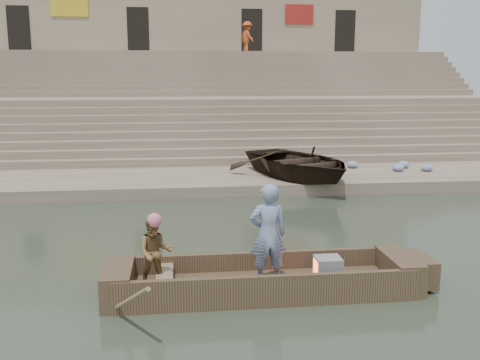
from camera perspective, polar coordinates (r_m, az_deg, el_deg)
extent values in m
plane|color=#2C3628|center=(11.33, -7.16, -9.03)|extent=(120.00, 120.00, 0.00)
cube|color=gray|center=(19.01, -7.07, -0.21)|extent=(32.00, 4.00, 0.40)
cube|color=gray|center=(26.27, -7.09, 5.52)|extent=(32.00, 3.00, 2.80)
cube|color=gray|center=(33.17, -7.10, 8.71)|extent=(32.00, 3.00, 5.20)
cube|color=gray|center=(21.19, -7.06, 1.36)|extent=(32.00, 0.50, 0.70)
cube|color=gray|center=(21.66, -7.07, 1.97)|extent=(32.00, 0.50, 1.00)
cube|color=gray|center=(22.13, -7.08, 2.55)|extent=(32.00, 0.50, 1.30)
cube|color=gray|center=(22.61, -7.08, 3.11)|extent=(32.00, 0.50, 1.60)
cube|color=gray|center=(23.08, -7.09, 3.65)|extent=(32.00, 0.50, 1.90)
cube|color=gray|center=(23.56, -7.09, 4.16)|extent=(32.00, 0.50, 2.20)
cube|color=gray|center=(24.04, -7.10, 4.66)|extent=(32.00, 0.50, 2.50)
cube|color=gray|center=(24.52, -7.10, 5.13)|extent=(32.00, 0.50, 2.80)
cube|color=gray|center=(28.00, -7.08, 6.16)|extent=(32.00, 0.50, 3.10)
cube|color=gray|center=(28.48, -7.09, 6.54)|extent=(32.00, 0.50, 3.40)
cube|color=gray|center=(28.97, -7.09, 6.91)|extent=(32.00, 0.50, 3.70)
cube|color=gray|center=(29.46, -7.10, 7.27)|extent=(32.00, 0.50, 4.00)
cube|color=gray|center=(29.95, -7.10, 7.62)|extent=(32.00, 0.50, 4.30)
cube|color=gray|center=(30.44, -7.10, 7.95)|extent=(32.00, 0.50, 4.60)
cube|color=gray|center=(30.93, -7.11, 8.28)|extent=(32.00, 0.50, 4.90)
cube|color=gray|center=(31.43, -7.11, 8.59)|extent=(32.00, 0.50, 5.20)
cube|color=tan|center=(37.19, -7.19, 13.57)|extent=(32.00, 5.00, 11.20)
cube|color=black|center=(35.99, -22.22, 14.55)|extent=(1.30, 0.18, 2.60)
cube|color=black|center=(34.87, -10.66, 15.30)|extent=(1.30, 0.18, 2.60)
cube|color=black|center=(35.15, 1.23, 15.44)|extent=(1.30, 0.18, 2.60)
cube|color=black|center=(36.46, 10.95, 15.09)|extent=(1.30, 0.18, 2.60)
cube|color=gold|center=(35.41, -17.52, 17.20)|extent=(2.20, 0.10, 1.40)
cube|color=maroon|center=(35.71, 6.25, 16.92)|extent=(1.80, 0.10, 1.20)
cube|color=brown|center=(9.95, 2.43, -11.17)|extent=(5.00, 1.30, 0.22)
cube|color=brown|center=(9.32, 3.06, -11.63)|extent=(5.20, 0.12, 0.56)
cube|color=brown|center=(10.46, 1.89, -9.04)|extent=(5.20, 0.12, 0.56)
cube|color=brown|center=(9.82, -12.68, -10.55)|extent=(0.50, 1.30, 0.60)
cube|color=brown|center=(10.57, 16.40, -9.17)|extent=(0.50, 1.30, 0.60)
cube|color=brown|center=(10.72, 18.40, -8.88)|extent=(0.35, 0.90, 0.50)
cube|color=#937A5B|center=(9.73, -7.94, -9.96)|extent=(0.30, 1.20, 0.08)
cylinder|color=#937A5B|center=(8.98, -12.28, -12.65)|extent=(1.03, 2.10, 1.36)
sphere|color=#DA6B80|center=(9.36, -9.01, -4.24)|extent=(0.26, 0.26, 0.26)
imported|color=navy|center=(9.54, 2.97, -5.71)|extent=(0.68, 0.46, 1.80)
imported|color=#287930|center=(9.53, -8.91, -7.56)|extent=(0.64, 0.51, 1.26)
cube|color=gray|center=(10.08, 9.23, -9.11)|extent=(0.46, 0.42, 0.40)
cube|color=#E5593F|center=(10.03, 8.06, -9.19)|extent=(0.04, 0.34, 0.32)
imported|color=#2D2116|center=(18.70, 6.13, 1.88)|extent=(5.22, 6.03, 1.05)
imported|color=#BC4C1F|center=(32.81, 0.77, 14.83)|extent=(1.03, 1.29, 1.74)
ellipsoid|color=#3F5999|center=(20.66, 16.28, 1.26)|extent=(0.44, 0.44, 0.26)
ellipsoid|color=#3F5999|center=(20.99, 19.05, 1.25)|extent=(0.44, 0.44, 0.26)
ellipsoid|color=#3F5999|center=(21.42, 16.77, 1.57)|extent=(0.44, 0.44, 0.26)
ellipsoid|color=#3F5999|center=(20.97, 11.73, 1.61)|extent=(0.44, 0.44, 0.26)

